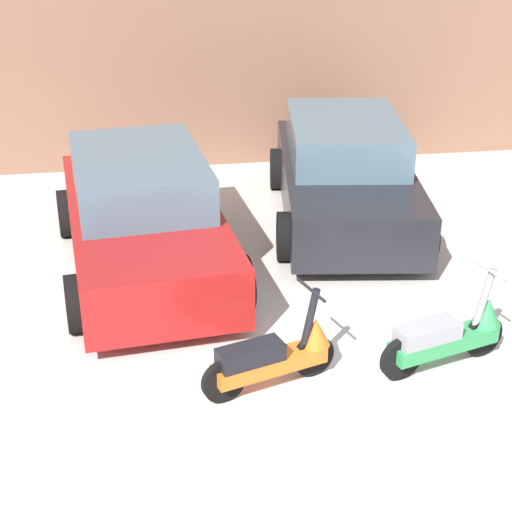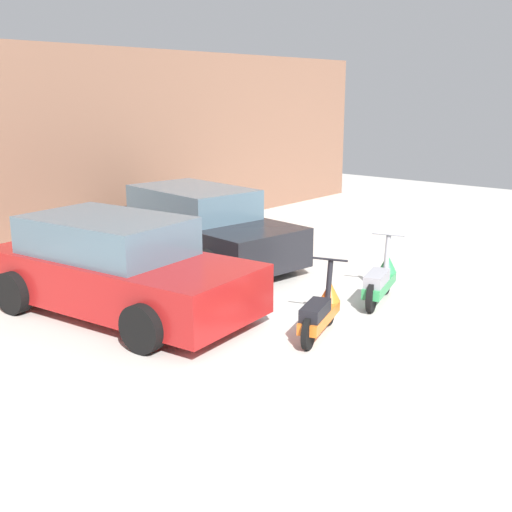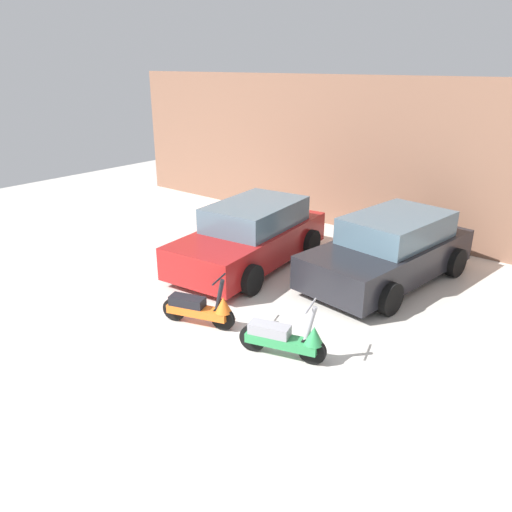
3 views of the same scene
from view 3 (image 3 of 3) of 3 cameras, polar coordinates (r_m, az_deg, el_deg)
The scene contains 6 objects.
ground_plane at distance 7.88m, azimuth -6.96°, elevation -12.73°, with size 28.00×28.00×0.00m, color silver.
wall_back at distance 13.23m, azimuth 17.44°, elevation 10.15°, with size 19.60×0.12×4.09m, color #845B47.
scooter_front_left at distance 8.88m, azimuth -6.31°, elevation -5.92°, with size 1.35×0.68×0.98m.
scooter_front_right at distance 7.93m, azimuth 3.43°, elevation -9.31°, with size 1.41×0.68×1.01m.
car_rear_left at distance 11.39m, azimuth -0.57°, elevation 2.32°, with size 2.36×4.36×1.42m.
car_rear_center at distance 10.92m, azimuth 15.07°, elevation 0.67°, with size 2.43×4.36×1.41m.
Camera 3 is at (4.81, -4.44, 4.39)m, focal length 35.00 mm.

